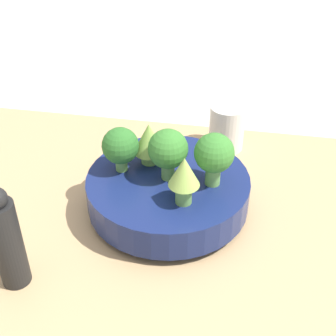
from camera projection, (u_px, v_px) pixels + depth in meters
name	position (u px, v px, depth m)	size (l,w,h in m)	color
ground_plane	(149.00, 233.00, 0.82)	(6.00, 6.00, 0.00)	beige
table	(148.00, 227.00, 0.82)	(1.19, 0.67, 0.03)	tan
bowl	(168.00, 191.00, 0.81)	(0.28, 0.28, 0.07)	navy
broccoli_floret_center	(168.00, 150.00, 0.76)	(0.07, 0.07, 0.09)	#609347
romanesco_piece_near	(149.00, 140.00, 0.80)	(0.05, 0.05, 0.08)	#7AB256
broccoli_floret_right	(120.00, 146.00, 0.78)	(0.06, 0.06, 0.08)	#6BA34C
broccoli_floret_left	(214.00, 155.00, 0.74)	(0.07, 0.07, 0.09)	#6BA34C
romanesco_piece_far	(184.00, 175.00, 0.71)	(0.05, 0.05, 0.08)	#609347
cup	(227.00, 127.00, 0.97)	(0.07, 0.07, 0.10)	silver
pepper_mill	(7.00, 240.00, 0.65)	(0.04, 0.04, 0.17)	black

